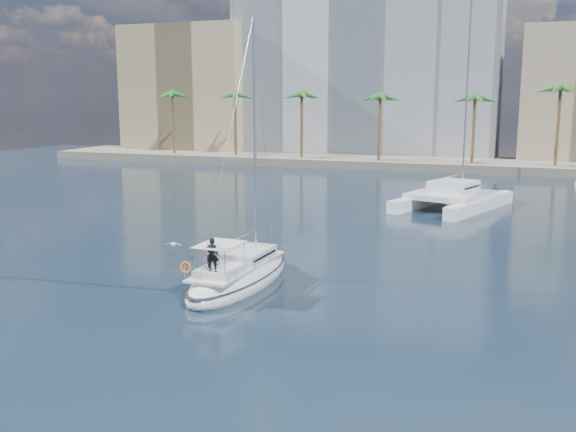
% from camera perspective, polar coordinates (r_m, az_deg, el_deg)
% --- Properties ---
extents(ground, '(160.00, 160.00, 0.00)m').
position_cam_1_polar(ground, '(36.78, -1.19, -5.27)').
color(ground, black).
rests_on(ground, ground).
extents(quay, '(120.00, 14.00, 1.20)m').
position_cam_1_polar(quay, '(95.31, 12.31, 4.60)').
color(quay, gray).
rests_on(quay, ground).
extents(building_modern, '(42.00, 16.00, 28.00)m').
position_cam_1_polar(building_modern, '(108.93, 7.09, 12.53)').
color(building_modern, white).
rests_on(building_modern, ground).
extents(building_tan_left, '(22.00, 14.00, 22.00)m').
position_cam_1_polar(building_tan_left, '(115.81, -8.30, 10.89)').
color(building_tan_left, tan).
rests_on(building_tan_left, ground).
extents(palm_left, '(3.60, 3.60, 12.30)m').
position_cam_1_polar(palm_left, '(101.46, -7.51, 10.57)').
color(palm_left, brown).
rests_on(palm_left, ground).
extents(palm_centre, '(3.60, 3.60, 12.30)m').
position_cam_1_polar(palm_centre, '(90.89, 12.19, 10.45)').
color(palm_centre, brown).
rests_on(palm_centre, ground).
extents(main_sloop, '(3.59, 10.27, 15.09)m').
position_cam_1_polar(main_sloop, '(34.91, -4.34, -5.33)').
color(main_sloop, white).
rests_on(main_sloop, ground).
extents(catamaran, '(10.24, 14.33, 18.76)m').
position_cam_1_polar(catamaran, '(60.57, 14.39, 1.79)').
color(catamaran, white).
rests_on(catamaran, ground).
extents(seagull, '(1.22, 0.52, 0.23)m').
position_cam_1_polar(seagull, '(41.34, -10.12, -2.47)').
color(seagull, silver).
rests_on(seagull, ground).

